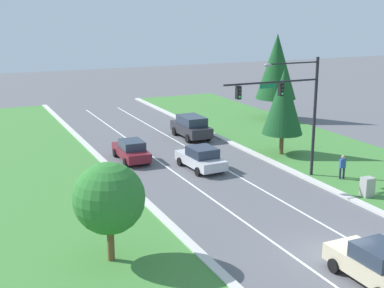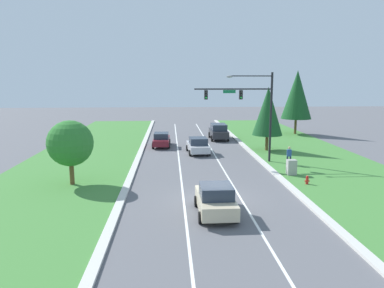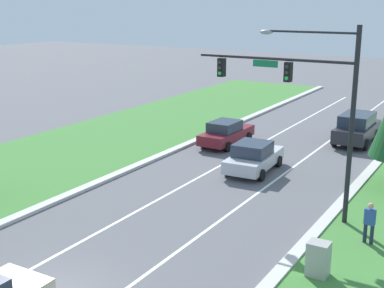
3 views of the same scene
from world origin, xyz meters
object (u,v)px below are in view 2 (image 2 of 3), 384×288
Objects in this scene: traffic_signal_mast at (250,104)px; burgundy_sedan at (161,140)px; charcoal_suv at (219,131)px; conifer_far_right_tree at (268,111)px; pedestrian at (289,155)px; conifer_near_right_tree at (297,95)px; utility_cabinet at (291,168)px; champagne_sedan at (216,200)px; oak_near_left_tree at (70,143)px; fire_hydrant at (307,180)px; silver_sedan at (198,145)px.

traffic_signal_mast is 12.60m from burgundy_sedan.
charcoal_suv is 9.44m from conifer_far_right_tree.
conifer_near_right_tree is at bearing -99.50° from pedestrian.
charcoal_suv is 0.56× the size of conifer_near_right_tree.
burgundy_sedan is at bearing 127.56° from utility_cabinet.
pedestrian is (0.86, 3.32, 0.31)m from utility_cabinet.
oak_near_left_tree reaches higher than champagne_sedan.
charcoal_suv is 1.04× the size of oak_near_left_tree.
champagne_sedan is 2.57× the size of pedestrian.
champagne_sedan reaches higher than pedestrian.
charcoal_suv is at bearing -63.45° from pedestrian.
traffic_signal_mast is at bearing -120.55° from conifer_near_right_tree.
champagne_sedan is 0.94× the size of oak_near_left_tree.
fire_hydrant is (10.63, -16.19, -0.44)m from burgundy_sedan.
champagne_sedan is at bearing -109.31° from traffic_signal_mast.
champagne_sedan is at bearing -79.67° from burgundy_sedan.
charcoal_suv is 8.42m from burgundy_sedan.
conifer_far_right_tree is (7.61, 18.34, 3.32)m from champagne_sedan.
silver_sedan is at bearing -109.92° from charcoal_suv.
conifer_far_right_tree is (7.28, 0.86, 3.37)m from silver_sedan.
pedestrian is at bearing 16.43° from oak_near_left_tree.
pedestrian is (7.77, 11.43, 0.09)m from champagne_sedan.
oak_near_left_tree is at bearing 27.08° from pedestrian.
oak_near_left_tree is (-16.58, 0.95, 2.66)m from fire_hydrant.
traffic_signal_mast is at bearing 109.13° from fire_hydrant.
conifer_far_right_tree is (4.06, -7.91, 3.16)m from charcoal_suv.
silver_sedan is (-4.22, 4.51, -4.49)m from traffic_signal_mast.
champagne_sedan is 0.50× the size of conifer_near_right_tree.
traffic_signal_mast is 1.73× the size of burgundy_sedan.
traffic_signal_mast is at bearing 115.96° from utility_cabinet.
utility_cabinet is at bearing -79.24° from charcoal_suv.
pedestrian reaches higher than silver_sedan.
conifer_near_right_tree is (10.02, 16.99, 0.09)m from traffic_signal_mast.
fire_hydrant is 0.10× the size of conifer_far_right_tree.
pedestrian is at bearing 55.05° from champagne_sedan.
champagne_sedan is (-4.55, -12.98, -4.45)m from traffic_signal_mast.
conifer_near_right_tree reaches higher than champagne_sedan.
traffic_signal_mast is at bearing -50.18° from silver_sedan.
pedestrian is 0.20× the size of conifer_near_right_tree.
champagne_sedan is at bearing -97.44° from charcoal_suv.
traffic_signal_mast is 4.74× the size of pedestrian.
charcoal_suv is 23.82m from oak_near_left_tree.
conifer_near_right_tree is (14.24, 12.48, 4.58)m from silver_sedan.
utility_cabinet is (2.37, -4.86, -4.67)m from traffic_signal_mast.
pedestrian is at bearing -25.54° from traffic_signal_mast.
fire_hydrant is at bearing -106.78° from conifer_near_right_tree.
conifer_near_right_tree reaches higher than silver_sedan.
champagne_sedan is at bearing 66.45° from pedestrian.
conifer_near_right_tree is at bearing 44.53° from oak_near_left_tree.
champagne_sedan is 9.00m from fire_hydrant.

